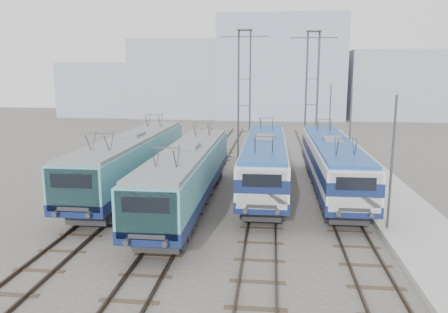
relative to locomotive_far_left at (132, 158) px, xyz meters
The scene contains 15 objects.
ground 11.13m from the locomotive_far_left, 51.66° to the right, with size 160.00×160.00×0.00m, color #514C47.
platform 17.10m from the locomotive_far_left, ahead, with size 4.00×70.00×0.30m, color #9E9E99.
locomotive_far_left is the anchor object (origin of this frame).
locomotive_center_left 5.63m from the locomotive_far_left, 36.92° to the right, with size 2.84×17.94×3.38m.
locomotive_center_right 9.08m from the locomotive_far_left, ahead, with size 2.81×17.77×3.34m.
locomotive_far_right 13.54m from the locomotive_far_left, ahead, with size 2.77×17.52×3.29m.
catenary_tower_west 15.67m from the locomotive_far_left, 63.37° to the left, with size 4.50×1.20×12.00m.
catenary_tower_east 20.82m from the locomotive_far_left, 49.41° to the left, with size 4.50×1.20×12.00m.
mast_front 16.72m from the locomotive_far_left, 23.06° to the right, with size 0.12×0.12×7.00m, color #3F4247.
mast_mid 16.34m from the locomotive_far_left, 19.59° to the left, with size 0.12×0.12×7.00m, color #3F4247.
mast_rear 23.28m from the locomotive_far_left, 48.69° to the left, with size 0.12×0.12×7.00m, color #3F4247.
building_west 54.16m from the locomotive_far_left, 97.72° to the left, with size 18.00×12.00×14.00m, color #939AA6.
building_center 54.94m from the locomotive_far_left, 78.63° to the left, with size 22.00×14.00×18.00m, color #909DB3.
building_east 61.79m from the locomotive_far_left, 60.09° to the left, with size 16.00×12.00×12.00m, color #939AA6.
building_far_west 58.36m from the locomotive_far_left, 113.50° to the left, with size 14.00×10.00×10.00m, color #909DB3.
Camera 1 is at (2.68, -19.82, 7.98)m, focal length 35.00 mm.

